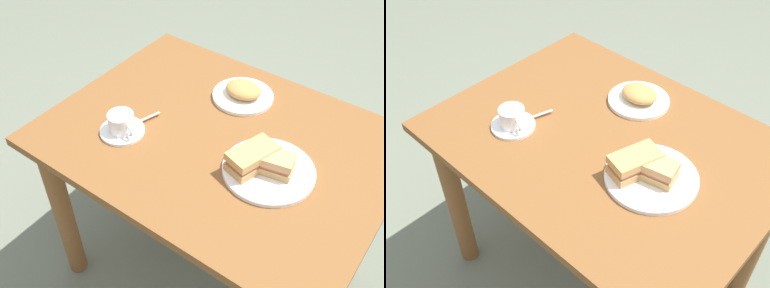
# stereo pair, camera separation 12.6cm
# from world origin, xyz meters

# --- Properties ---
(ground_plane) EXTENTS (6.00, 6.00, 0.00)m
(ground_plane) POSITION_xyz_m (0.00, 0.00, 0.00)
(ground_plane) COLOR #666D5B
(dining_table) EXTENTS (1.07, 0.81, 0.75)m
(dining_table) POSITION_xyz_m (0.00, 0.00, 0.60)
(dining_table) COLOR brown
(dining_table) RESTS_ON ground_plane
(sandwich_plate) EXTENTS (0.27, 0.27, 0.01)m
(sandwich_plate) POSITION_xyz_m (-0.21, 0.05, 0.76)
(sandwich_plate) COLOR white
(sandwich_plate) RESTS_ON dining_table
(sandwich_front) EXTENTS (0.14, 0.10, 0.06)m
(sandwich_front) POSITION_xyz_m (-0.21, 0.04, 0.79)
(sandwich_front) COLOR tan
(sandwich_front) RESTS_ON sandwich_plate
(sandwich_back) EXTENTS (0.12, 0.16, 0.06)m
(sandwich_back) POSITION_xyz_m (-0.16, 0.07, 0.79)
(sandwich_back) COLOR tan
(sandwich_back) RESTS_ON sandwich_plate
(coffee_saucer) EXTENTS (0.14, 0.14, 0.01)m
(coffee_saucer) POSITION_xyz_m (0.26, 0.17, 0.75)
(coffee_saucer) COLOR white
(coffee_saucer) RESTS_ON dining_table
(coffee_cup) EXTENTS (0.11, 0.08, 0.06)m
(coffee_cup) POSITION_xyz_m (0.26, 0.17, 0.79)
(coffee_cup) COLOR white
(coffee_cup) RESTS_ON coffee_saucer
(spoon) EXTENTS (0.04, 0.10, 0.01)m
(spoon) POSITION_xyz_m (0.23, 0.09, 0.76)
(spoon) COLOR silver
(spoon) RESTS_ON coffee_saucer
(side_plate) EXTENTS (0.21, 0.21, 0.01)m
(side_plate) POSITION_xyz_m (0.04, -0.22, 0.76)
(side_plate) COLOR white
(side_plate) RESTS_ON dining_table
(side_food_pile) EXTENTS (0.13, 0.11, 0.04)m
(side_food_pile) POSITION_xyz_m (0.04, -0.22, 0.78)
(side_food_pile) COLOR #B58244
(side_food_pile) RESTS_ON side_plate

